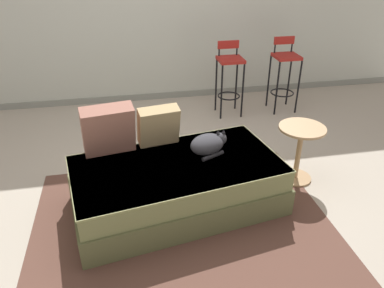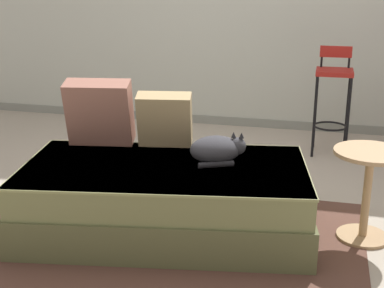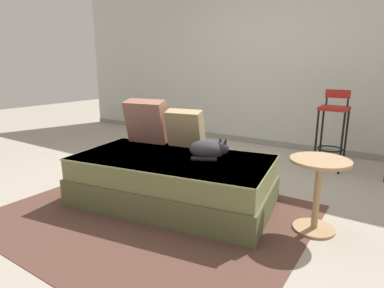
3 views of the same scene
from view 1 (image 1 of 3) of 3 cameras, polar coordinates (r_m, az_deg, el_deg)
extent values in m
plane|color=#A89E8E|center=(3.75, -3.15, -5.62)|extent=(16.00, 16.00, 0.00)
cube|color=#B7BCB2|center=(5.39, -7.23, 19.93)|extent=(8.00, 0.10, 2.60)
cube|color=gray|center=(5.67, -6.41, 7.23)|extent=(8.00, 0.02, 0.09)
cube|color=brown|center=(3.20, -1.29, -12.56)|extent=(2.48, 2.05, 0.01)
cube|color=brown|center=(3.35, -2.21, -7.68)|extent=(1.92, 1.24, 0.25)
cube|color=olive|center=(3.23, -2.28, -4.50)|extent=(1.87, 1.19, 0.20)
cube|color=#868C57|center=(3.18, -2.31, -3.13)|extent=(1.88, 1.20, 0.02)
cube|color=#936051|center=(3.29, -12.63, 2.16)|extent=(0.48, 0.32, 0.46)
cube|color=tan|center=(3.39, -5.13, 2.79)|extent=(0.39, 0.27, 0.38)
ellipsoid|color=#333338|center=(3.29, 2.32, -0.04)|extent=(0.39, 0.35, 0.17)
sphere|color=#333338|center=(3.34, 4.37, 0.80)|extent=(0.11, 0.11, 0.11)
cone|color=black|center=(3.31, 3.99, 1.88)|extent=(0.03, 0.03, 0.04)
cone|color=black|center=(3.32, 4.83, 1.95)|extent=(0.03, 0.03, 0.04)
cylinder|color=black|center=(3.24, 3.21, -1.81)|extent=(0.21, 0.13, 0.04)
cylinder|color=black|center=(4.89, 4.52, 7.79)|extent=(0.02, 0.02, 0.73)
cylinder|color=black|center=(4.97, 7.73, 7.98)|extent=(0.02, 0.02, 0.73)
cylinder|color=black|center=(5.15, 3.69, 8.92)|extent=(0.02, 0.02, 0.73)
cylinder|color=black|center=(5.23, 6.76, 9.09)|extent=(0.02, 0.02, 0.73)
torus|color=black|center=(5.10, 5.62, 7.31)|extent=(0.30, 0.30, 0.02)
cube|color=maroon|center=(4.94, 5.90, 12.67)|extent=(0.32, 0.32, 0.04)
cylinder|color=black|center=(5.01, 4.15, 13.81)|extent=(0.02, 0.02, 0.18)
cylinder|color=black|center=(5.07, 6.85, 13.88)|extent=(0.02, 0.02, 0.18)
cube|color=maroon|center=(5.02, 5.56, 14.85)|extent=(0.28, 0.03, 0.10)
cylinder|color=black|center=(5.13, 12.82, 8.18)|extent=(0.02, 0.02, 0.73)
cylinder|color=black|center=(5.26, 15.90, 8.29)|extent=(0.02, 0.02, 0.73)
cylinder|color=black|center=(5.39, 11.58, 9.32)|extent=(0.02, 0.02, 0.73)
cylinder|color=black|center=(5.51, 14.55, 9.42)|extent=(0.02, 0.02, 0.73)
torus|color=black|center=(5.36, 13.57, 7.62)|extent=(0.32, 0.32, 0.02)
cube|color=maroon|center=(5.21, 14.22, 12.81)|extent=(0.32, 0.32, 0.04)
cylinder|color=black|center=(5.25, 12.51, 14.05)|extent=(0.02, 0.02, 0.20)
cylinder|color=black|center=(5.35, 14.96, 14.03)|extent=(0.02, 0.02, 0.20)
cube|color=maroon|center=(5.28, 13.88, 15.09)|extent=(0.28, 0.03, 0.10)
cylinder|color=tan|center=(3.78, 15.88, -1.58)|extent=(0.05, 0.05, 0.55)
cylinder|color=tan|center=(3.91, 15.37, -4.93)|extent=(0.32, 0.32, 0.02)
cylinder|color=tan|center=(3.65, 16.48, 2.32)|extent=(0.44, 0.44, 0.02)
camera|label=2|loc=(1.46, 80.72, -20.18)|focal=50.00mm
camera|label=3|loc=(2.30, 59.46, -8.86)|focal=30.00mm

